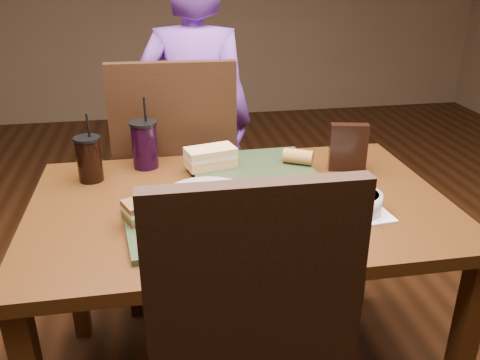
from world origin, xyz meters
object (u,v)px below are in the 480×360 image
(dining_table, at_px, (240,226))
(baguette_far, at_px, (298,157))
(chip_bag, at_px, (348,147))
(chair_far, at_px, (175,174))
(soup_bowl, at_px, (356,202))
(tray_far, at_px, (252,168))
(baguette_near, at_px, (270,226))
(tray_near, at_px, (201,223))
(sandwich_far, at_px, (211,157))
(sandwich_near, at_px, (146,209))
(cup_berry, at_px, (145,144))
(diner, at_px, (196,122))
(cup_cola, at_px, (89,159))
(salad_bowl, at_px, (207,203))

(dining_table, distance_m, baguette_far, 0.36)
(chip_bag, bearing_deg, chair_far, 159.95)
(soup_bowl, height_order, chip_bag, chip_bag)
(tray_far, bearing_deg, soup_bowl, -57.12)
(tray_far, xyz_separation_m, baguette_near, (-0.05, -0.51, 0.04))
(tray_near, xyz_separation_m, sandwich_far, (0.08, 0.40, 0.04))
(sandwich_near, xyz_separation_m, cup_berry, (0.00, 0.44, 0.04))
(diner, bearing_deg, cup_berry, 79.26)
(chip_bag, bearing_deg, diner, 136.56)
(cup_cola, distance_m, chip_bag, 0.90)
(chair_far, bearing_deg, soup_bowl, -54.57)
(dining_table, relative_size, cup_cola, 5.42)
(tray_far, bearing_deg, sandwich_far, 172.49)
(sandwich_far, height_order, cup_cola, cup_cola)
(diner, distance_m, sandwich_far, 0.64)
(cup_cola, bearing_deg, chair_far, 47.50)
(dining_table, xyz_separation_m, baguette_near, (0.03, -0.27, 0.14))
(cup_cola, bearing_deg, baguette_near, -45.67)
(soup_bowl, height_order, cup_cola, cup_cola)
(chair_far, distance_m, baguette_far, 0.58)
(cup_cola, relative_size, chip_bag, 1.41)
(diner, bearing_deg, sandwich_near, 88.58)
(cup_cola, bearing_deg, dining_table, -27.37)
(sandwich_far, relative_size, baguette_near, 1.39)
(diner, relative_size, baguette_near, 10.76)
(tray_far, distance_m, chip_bag, 0.35)
(tray_far, xyz_separation_m, cup_berry, (-0.37, 0.10, 0.08))
(dining_table, relative_size, diner, 0.88)
(tray_near, relative_size, chip_bag, 2.46)
(tray_near, relative_size, cup_berry, 1.60)
(salad_bowl, distance_m, cup_berry, 0.49)
(cup_berry, bearing_deg, sandwich_near, -90.27)
(tray_near, distance_m, salad_bowl, 0.06)
(dining_table, xyz_separation_m, diner, (-0.05, 0.89, 0.08))
(soup_bowl, xyz_separation_m, sandwich_far, (-0.39, 0.39, 0.02))
(chair_far, distance_m, cup_cola, 0.49)
(dining_table, relative_size, tray_near, 3.10)
(soup_bowl, xyz_separation_m, sandwich_near, (-0.62, 0.04, 0.01))
(tray_near, distance_m, baguette_far, 0.54)
(salad_bowl, distance_m, baguette_near, 0.21)
(soup_bowl, xyz_separation_m, baguette_near, (-0.30, -0.13, 0.02))
(chair_far, relative_size, tray_far, 2.63)
(sandwich_near, bearing_deg, salad_bowl, -7.13)
(chair_far, bearing_deg, tray_near, -86.89)
(tray_far, height_order, sandwich_near, sandwich_near)
(baguette_near, distance_m, cup_cola, 0.72)
(tray_far, relative_size, cup_cola, 1.75)
(sandwich_far, bearing_deg, tray_near, -101.04)
(sandwich_near, relative_size, cup_berry, 0.54)
(sandwich_near, bearing_deg, soup_bowl, -3.42)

